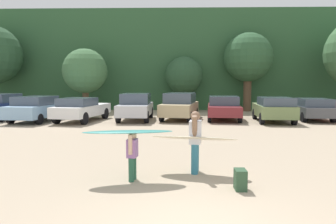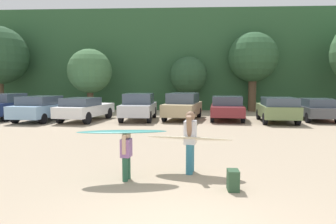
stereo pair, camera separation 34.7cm
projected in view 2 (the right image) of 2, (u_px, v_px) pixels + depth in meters
The scene contains 17 objects.
hillside_ridge at pixel (184, 64), 32.08m from camera, with size 108.00×12.00×8.51m, color #2D5633.
tree_far_left at pixel (90, 71), 24.20m from camera, with size 3.43×3.43×4.94m.
tree_far_right at pixel (188, 76), 25.25m from camera, with size 3.03×3.03×4.43m.
tree_left at pixel (253, 58), 24.92m from camera, with size 3.94×3.94×6.33m.
parked_car_navy at pixel (7, 106), 20.12m from camera, with size 2.18×4.71×1.63m.
parked_car_sky_blue at pixel (43, 108), 19.04m from camera, with size 2.51×4.81×1.52m.
parked_car_white at pixel (85, 109), 18.85m from camera, with size 2.62×4.69×1.43m.
parked_car_silver at pixel (139, 106), 19.31m from camera, with size 1.91×4.11×1.66m.
parked_car_tan at pixel (183, 106), 19.72m from camera, with size 2.64×4.55×1.67m.
parked_car_maroon at pixel (227, 108), 19.47m from camera, with size 2.41×4.48×1.48m.
parked_car_olive_green at pixel (277, 109), 18.16m from camera, with size 2.28×4.07×1.48m.
parked_car_dark_gray at pixel (316, 109), 19.13m from camera, with size 2.18×4.25×1.36m.
person_adult at pixel (190, 138), 7.98m from camera, with size 0.35×0.81×1.60m.
person_child at pixel (126, 153), 7.40m from camera, with size 0.26×0.48×1.17m.
surfboard_cream at pixel (189, 138), 7.96m from camera, with size 2.29×1.03×0.22m.
surfboard_teal at pixel (122, 132), 7.43m from camera, with size 2.21×0.89×0.11m.
backpack_dropped at pixel (233, 180), 6.72m from camera, with size 0.24×0.34×0.45m.
Camera 2 is at (0.09, -4.42, 2.32)m, focal length 33.34 mm.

